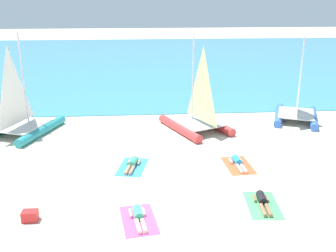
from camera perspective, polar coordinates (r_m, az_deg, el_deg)
The scene contains 14 objects.
ground_plane at distance 23.56m, azimuth -0.98°, elevation 1.59°, with size 120.00×120.00×0.00m, color beige.
ocean_water at distance 43.13m, azimuth -2.53°, elevation 9.68°, with size 120.00×40.00×0.05m, color teal.
sailboat_blue at distance 23.59m, azimuth 18.45°, elevation 2.43°, with size 3.55×4.30×4.82m.
sailboat_teal at distance 21.69m, azimuth -20.74°, elevation 0.91°, with size 3.81×4.67×5.25m.
sailboat_red at distance 20.90m, azimuth 4.30°, elevation 1.41°, with size 3.89×4.61×5.12m.
towel_leftmost at distance 16.76m, azimuth -5.30°, elevation -6.03°, with size 1.10×1.90×0.01m, color #338CD8.
sunbather_leftmost at distance 16.76m, azimuth -5.26°, elevation -5.54°, with size 0.72×1.56×0.30m.
towel_center_left at distance 13.14m, azimuth -4.33°, elevation -13.64°, with size 1.10×1.90×0.01m, color #D84C99.
sunbather_center_left at distance 13.13m, azimuth -4.39°, elevation -13.02°, with size 0.64×1.57×0.30m.
towel_center_right at distance 17.10m, azimuth 10.30°, elevation -5.74°, with size 1.10×1.90×0.01m, color #EA5933.
sunbather_center_right at distance 17.10m, azimuth 10.25°, elevation -5.26°, with size 0.57×1.57×0.30m.
towel_rightmost at distance 14.31m, azimuth 13.77°, elevation -11.23°, with size 1.10×1.90×0.01m, color #4CB266.
sunbather_rightmost at distance 14.31m, azimuth 13.75°, elevation -10.66°, with size 0.58×1.57×0.30m.
cooler_box at distance 13.75m, azimuth -19.69°, elevation -12.37°, with size 0.50×0.36×0.36m, color red.
Camera 1 is at (-1.25, -12.43, 7.11)m, focal length 41.33 mm.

